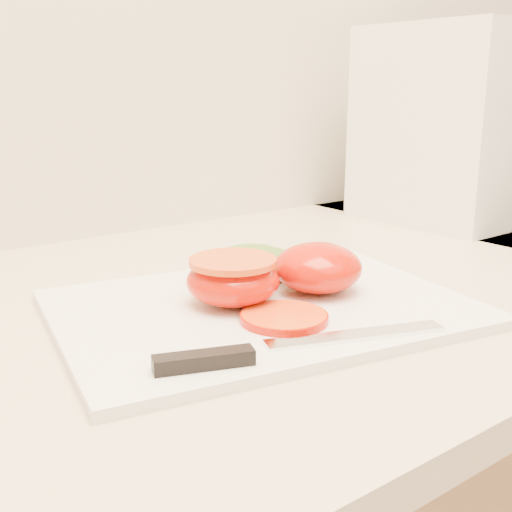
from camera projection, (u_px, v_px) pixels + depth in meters
cutting_board at (262, 308)px, 0.62m from camera, size 0.43×0.35×0.01m
tomato_half_dome at (318, 267)px, 0.65m from camera, size 0.09×0.09×0.05m
tomato_half_cut at (233, 279)px, 0.61m from camera, size 0.09×0.09×0.04m
tomato_slice_0 at (284, 317)px, 0.57m from camera, size 0.08×0.08×0.01m
lettuce_leaf_0 at (253, 264)px, 0.70m from camera, size 0.13×0.11×0.03m
knife at (268, 350)px, 0.50m from camera, size 0.25×0.08×0.01m
appliance at (449, 125)px, 1.01m from camera, size 0.20×0.25×0.30m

